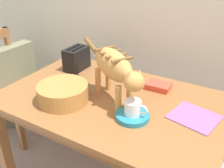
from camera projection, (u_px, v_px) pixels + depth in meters
dining_table at (112, 109)px, 1.65m from camera, size 1.39×0.89×0.73m
cat at (115, 68)px, 1.47m from camera, size 0.58×0.38×0.32m
saucer_bowl at (132, 116)px, 1.42m from camera, size 0.19×0.19×0.03m
coffee_mug at (133, 108)px, 1.39m from camera, size 0.13×0.09×0.08m
magazine at (194, 117)px, 1.43m from camera, size 0.29×0.27×0.01m
book_stack at (158, 86)px, 1.71m from camera, size 0.17×0.12×0.04m
wicker_basket at (63, 93)px, 1.56m from camera, size 0.31×0.31×0.11m
toaster at (77, 59)px, 1.96m from camera, size 0.12×0.20×0.18m
wooden_chair_near at (11, 88)px, 2.27m from camera, size 0.45×0.45×0.94m
wicker_armchair at (1, 92)px, 2.58m from camera, size 0.61×0.62×0.78m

